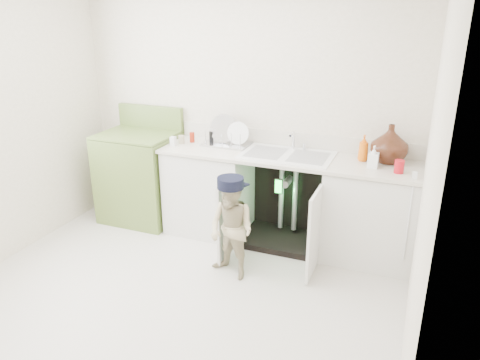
# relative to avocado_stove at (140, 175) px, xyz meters

# --- Properties ---
(ground) EXTENTS (3.50, 3.50, 0.00)m
(ground) POSITION_rel_avocado_stove_xyz_m (1.07, -1.18, -0.49)
(ground) COLOR beige
(ground) RESTS_ON ground
(room_shell) EXTENTS (6.00, 5.50, 1.26)m
(room_shell) POSITION_rel_avocado_stove_xyz_m (1.07, -1.18, 0.76)
(room_shell) COLOR silver
(room_shell) RESTS_ON ground
(counter_run) EXTENTS (2.44, 1.02, 1.24)m
(counter_run) POSITION_rel_avocado_stove_xyz_m (1.65, 0.03, -0.02)
(counter_run) COLOR white
(counter_run) RESTS_ON ground
(avocado_stove) EXTENTS (0.77, 0.65, 1.20)m
(avocado_stove) POSITION_rel_avocado_stove_xyz_m (0.00, 0.00, 0.00)
(avocado_stove) COLOR #5A7232
(avocado_stove) RESTS_ON ground
(repair_worker) EXTENTS (0.57, 0.65, 0.90)m
(repair_worker) POSITION_rel_avocado_stove_xyz_m (1.37, -0.74, -0.04)
(repair_worker) COLOR tan
(repair_worker) RESTS_ON ground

